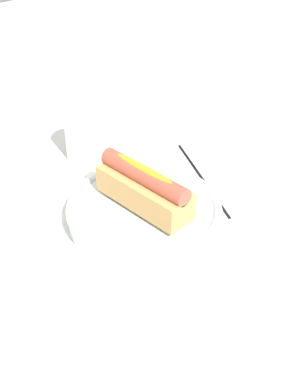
% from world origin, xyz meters
% --- Properties ---
extents(ground_plane, '(2.40, 2.40, 0.00)m').
position_xyz_m(ground_plane, '(0.00, 0.00, 0.00)').
color(ground_plane, silver).
extents(serving_bowl, '(0.23, 0.23, 0.03)m').
position_xyz_m(serving_bowl, '(-0.01, -0.01, 0.02)').
color(serving_bowl, silver).
rests_on(serving_bowl, ground_plane).
extents(hotdog_front, '(0.15, 0.06, 0.06)m').
position_xyz_m(hotdog_front, '(-0.01, -0.01, 0.06)').
color(hotdog_front, tan).
rests_on(hotdog_front, serving_bowl).
extents(water_glass, '(0.07, 0.07, 0.09)m').
position_xyz_m(water_glass, '(0.19, -0.05, 0.04)').
color(water_glass, white).
rests_on(water_glass, ground_plane).
extents(chopstick_near, '(0.20, 0.09, 0.01)m').
position_xyz_m(chopstick_near, '(0.01, -0.15, 0.00)').
color(chopstick_near, black).
rests_on(chopstick_near, ground_plane).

